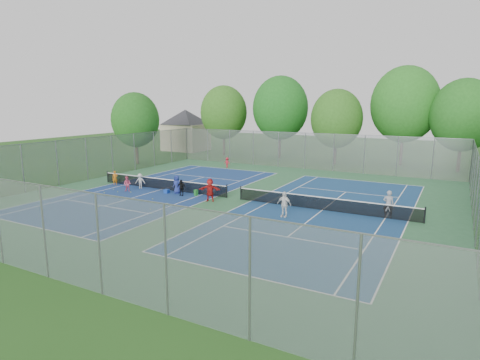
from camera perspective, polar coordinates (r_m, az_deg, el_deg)
name	(u,v)px	position (r m, az deg, el deg)	size (l,w,h in m)	color
ground	(234,199)	(30.82, -0.89, -2.68)	(120.00, 120.00, 0.00)	#224F18
court_pad	(234,199)	(30.82, -0.89, -2.67)	(32.00, 32.00, 0.01)	#30663F
court_left	(162,189)	(34.71, -11.00, -1.30)	(10.97, 23.77, 0.01)	navy
court_right	(322,210)	(28.15, 11.65, -4.21)	(10.97, 23.77, 0.01)	navy
net_left	(162,184)	(34.63, -11.03, -0.59)	(12.87, 0.10, 0.91)	black
net_right	(323,204)	(28.04, 11.68, -3.35)	(12.87, 0.10, 0.91)	black
fence_north	(305,151)	(44.89, 9.23, 4.09)	(32.00, 0.10, 4.00)	gray
fence_south	(44,232)	(18.62, -26.09, -6.66)	(32.00, 0.10, 4.00)	gray
fence_west	(87,159)	(40.65, -20.96, 2.79)	(32.00, 0.10, 4.00)	gray
fence_east	(477,196)	(26.62, 30.67, -2.03)	(32.00, 0.10, 4.00)	gray
house	(185,123)	(62.18, -7.76, 8.06)	(11.03, 11.03, 7.30)	#B7A88C
tree_nw	(224,113)	(56.02, -2.33, 9.56)	(6.40, 6.40, 9.58)	#443326
tree_nl	(280,108)	(53.27, 5.76, 10.14)	(7.20, 7.20, 10.69)	#443326
tree_nc	(337,119)	(48.79, 13.57, 8.47)	(6.00, 6.00, 8.85)	#443326
tree_nr	(405,104)	(50.39, 22.39, 9.91)	(7.60, 7.60, 11.42)	#443326
tree_ne	(463,115)	(48.08, 29.19, 8.05)	(6.60, 6.60, 9.77)	#443326
tree_side_w	(135,120)	(49.43, -14.66, 8.27)	(5.60, 5.60, 8.47)	#443326
ball_crate	(167,191)	(33.21, -10.39, -1.59)	(0.36, 0.36, 0.31)	#1641AB
ball_hopper	(196,193)	(31.95, -6.28, -1.82)	(0.24, 0.24, 0.48)	green
student_a	(115,178)	(37.40, -17.35, 0.26)	(0.47, 0.31, 1.29)	#C56A12
student_b	(127,184)	(34.43, -15.73, -0.57)	(0.61, 0.48, 1.26)	#F15D82
student_c	(140,181)	(35.37, -14.02, -0.15)	(0.84, 0.48, 1.30)	silver
student_d	(181,188)	(32.03, -8.35, -1.08)	(0.76, 0.32, 1.30)	black
student_e	(177,184)	(32.86, -8.97, -0.63)	(0.73, 0.47, 1.49)	navy
student_f	(210,190)	(29.94, -4.30, -1.42)	(1.61, 0.51, 1.73)	red
child_far_baseline	(227,163)	(45.44, -1.83, 2.50)	(0.75, 0.43, 1.15)	red
instructor	(388,204)	(27.23, 20.35, -3.26)	(0.66, 0.43, 1.82)	gray
teen_court_b	(284,204)	(25.95, 6.29, -3.46)	(0.98, 0.41, 1.68)	white
tennis_ball_0	(151,213)	(27.34, -12.55, -4.66)	(0.07, 0.07, 0.07)	#B5CC2F
tennis_ball_1	(167,204)	(29.69, -10.33, -3.33)	(0.07, 0.07, 0.07)	#B3CD2F
tennis_ball_2	(131,192)	(34.07, -15.26, -1.69)	(0.07, 0.07, 0.07)	yellow
tennis_ball_3	(104,193)	(34.53, -18.75, -1.73)	(0.07, 0.07, 0.07)	#ADC22D
tennis_ball_4	(153,199)	(31.27, -12.32, -2.68)	(0.07, 0.07, 0.07)	#C6D130
tennis_ball_5	(164,209)	(28.15, -10.77, -4.14)	(0.07, 0.07, 0.07)	#B3C52D
tennis_ball_6	(150,202)	(30.42, -12.74, -3.08)	(0.07, 0.07, 0.07)	#AAC32D
tennis_ball_7	(99,207)	(30.09, -19.45, -3.60)	(0.07, 0.07, 0.07)	#D5EA36
tennis_ball_8	(118,192)	(34.44, -17.00, -1.65)	(0.07, 0.07, 0.07)	#AED030
tennis_ball_9	(160,203)	(29.88, -11.36, -3.28)	(0.07, 0.07, 0.07)	#D5E234
tennis_ball_10	(150,209)	(28.37, -12.64, -4.09)	(0.07, 0.07, 0.07)	#B2D030
tennis_ball_11	(114,190)	(35.54, -17.54, -1.30)	(0.07, 0.07, 0.07)	#B8D130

